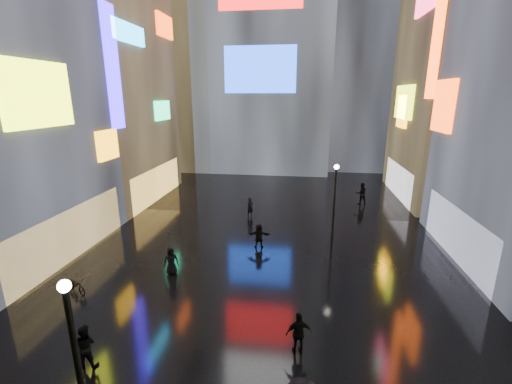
% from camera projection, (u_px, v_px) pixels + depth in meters
% --- Properties ---
extents(ground, '(140.00, 140.00, 0.00)m').
position_uv_depth(ground, '(271.00, 229.00, 24.51)').
color(ground, black).
rests_on(ground, ground).
extents(building_left_far, '(10.28, 12.00, 22.00)m').
position_uv_depth(building_left_far, '(94.00, 74.00, 29.36)').
color(building_left_far, black).
rests_on(building_left_far, ground).
extents(building_right_far, '(10.28, 12.00, 28.00)m').
position_uv_depth(building_right_far, '(478.00, 36.00, 28.14)').
color(building_right_far, black).
rests_on(building_right_far, ground).
extents(tower_flank_right, '(12.00, 12.00, 34.00)m').
position_uv_depth(tower_flank_right, '(363.00, 32.00, 43.49)').
color(tower_flank_right, black).
rests_on(tower_flank_right, ground).
extents(tower_flank_left, '(10.00, 10.00, 26.00)m').
position_uv_depth(tower_flank_left, '(180.00, 65.00, 43.80)').
color(tower_flank_left, black).
rests_on(tower_flank_left, ground).
extents(lamp_near, '(0.30, 0.30, 5.20)m').
position_uv_depth(lamp_near, '(77.00, 363.00, 8.33)').
color(lamp_near, black).
rests_on(lamp_near, ground).
extents(lamp_far, '(0.30, 0.30, 5.20)m').
position_uv_depth(lamp_far, '(334.00, 200.00, 21.29)').
color(lamp_far, black).
rests_on(lamp_far, ground).
extents(pedestrian_1, '(0.87, 0.72, 1.63)m').
position_uv_depth(pedestrian_1, '(85.00, 346.00, 11.91)').
color(pedestrian_1, black).
rests_on(pedestrian_1, ground).
extents(pedestrian_3, '(1.05, 0.65, 1.66)m').
position_uv_depth(pedestrian_3, '(299.00, 333.00, 12.53)').
color(pedestrian_3, black).
rests_on(pedestrian_3, ground).
extents(pedestrian_4, '(0.89, 0.75, 1.56)m').
position_uv_depth(pedestrian_4, '(171.00, 261.00, 18.10)').
color(pedestrian_4, black).
rests_on(pedestrian_4, ground).
extents(pedestrian_5, '(1.48, 0.56, 1.56)m').
position_uv_depth(pedestrian_5, '(259.00, 236.00, 21.36)').
color(pedestrian_5, black).
rests_on(pedestrian_5, ground).
extents(pedestrian_6, '(0.66, 0.65, 1.54)m').
position_uv_depth(pedestrian_6, '(250.00, 207.00, 26.86)').
color(pedestrian_6, black).
rests_on(pedestrian_6, ground).
extents(pedestrian_7, '(1.00, 0.82, 1.93)m').
position_uv_depth(pedestrian_7, '(361.00, 193.00, 29.92)').
color(pedestrian_7, black).
rests_on(pedestrian_7, ground).
extents(umbrella_2, '(1.34, 1.34, 0.88)m').
position_uv_depth(umbrella_2, '(170.00, 240.00, 17.77)').
color(umbrella_2, black).
rests_on(umbrella_2, pedestrian_4).
extents(bicycle, '(1.62, 1.22, 0.82)m').
position_uv_depth(bicycle, '(76.00, 285.00, 16.52)').
color(bicycle, black).
rests_on(bicycle, ground).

